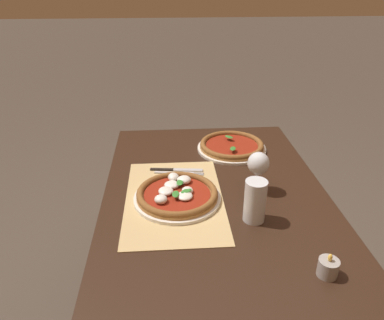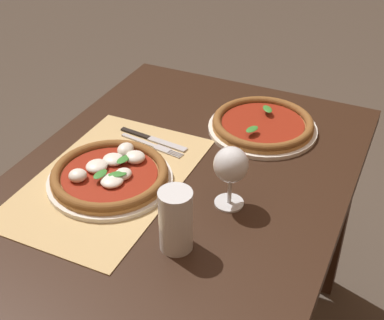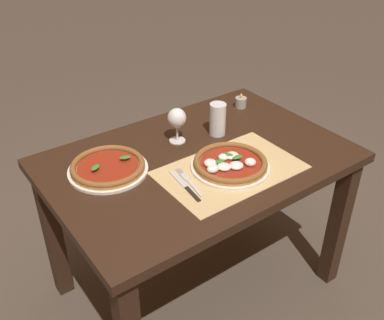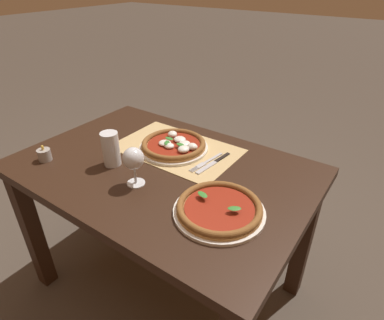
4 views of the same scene
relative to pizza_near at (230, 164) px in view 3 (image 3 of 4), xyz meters
The scene contains 10 objects.
ground_plane 0.78m from the pizza_near, 107.84° to the left, with size 24.00×24.00×0.00m, color #473D33.
dining_table 0.20m from the pizza_near, 107.84° to the left, with size 1.22×0.82×0.74m.
paper_placemat 0.03m from the pizza_near, 123.46° to the right, with size 0.55×0.35×0.00m, color tan.
pizza_near is the anchor object (origin of this frame).
pizza_far 0.47m from the pizza_near, 146.38° to the left, with size 0.31×0.31×0.04m.
wine_glass 0.31m from the pizza_near, 97.94° to the left, with size 0.08×0.08×0.16m.
pint_glass 0.29m from the pizza_near, 61.51° to the left, with size 0.07×0.07×0.15m.
fork 0.19m from the pizza_near, behind, with size 0.04×0.20×0.00m.
knife 0.21m from the pizza_near, behind, with size 0.04×0.22×0.01m.
votive_candle 0.56m from the pizza_near, 44.59° to the left, with size 0.06×0.06×0.07m.
Camera 3 is at (-0.93, -1.24, 1.72)m, focal length 42.00 mm.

